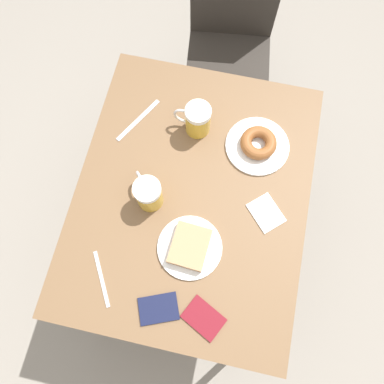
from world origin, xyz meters
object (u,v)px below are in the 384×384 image
Objects in this scene: chair at (231,36)px; napkin_folded at (266,213)px; fork at (102,279)px; knife at (138,120)px; beer_mug_left at (197,119)px; passport_far_edge at (204,318)px; passport_near_edge at (159,309)px; beer_mug_center at (148,194)px; plate_with_donut at (258,144)px; plate_with_cake at (190,247)px.

chair is 0.95m from napkin_folded.
fork and knife have the same top height.
beer_mug_left reaches higher than passport_far_edge.
fork is at bearing -86.71° from knife.
passport_far_edge is (0.15, 0.00, 0.00)m from passport_near_edge.
passport_far_edge is (0.27, -0.35, -0.06)m from beer_mug_center.
passport_near_edge is (0.12, -0.35, -0.06)m from beer_mug_center.
passport_near_edge is at bearing -13.87° from fork.
napkin_folded is at bearing 70.01° from passport_far_edge.
passport_near_edge is at bearing -108.85° from plate_with_donut.
plate_with_cake is at bearing 31.96° from fork.
beer_mug_center is 0.38m from passport_near_edge.
chair is 6.50× the size of beer_mug_left.
napkin_folded is at bearing 53.52° from passport_near_edge.
plate_with_donut reaches higher than passport_far_edge.
beer_mug_left is at bearing 71.83° from beer_mug_center.
fork is (-0.50, -0.34, -0.00)m from napkin_folded.
beer_mug_center reaches higher than plate_with_cake.
knife is (-0.53, 0.26, -0.00)m from napkin_folded.
plate_with_donut is (0.16, 0.42, 0.00)m from plate_with_cake.
napkin_folded is at bearing -25.70° from knife.
plate_with_donut is 0.64m from passport_far_edge.
beer_mug_center is at bearing 108.53° from passport_near_edge.
fork is (-0.42, -0.58, -0.02)m from plate_with_donut.
chair is 5.93× the size of passport_far_edge.
plate_with_cake is at bearing -55.48° from knife.
beer_mug_left is at bearing -100.50° from chair.
passport_far_edge is at bearing 1.24° from passport_near_edge.
napkin_folded is (0.27, -0.89, 0.20)m from chair.
plate_with_donut is 1.56× the size of napkin_folded.
knife is at bearing 110.46° from passport_near_edge.
napkin_folded is at bearing 5.32° from beer_mug_center.
chair is 5.32× the size of fork.
fork is at bearing 172.32° from passport_far_edge.
plate_with_cake is 0.52m from knife.
fork is (-0.26, -0.16, -0.02)m from plate_with_cake.
plate_with_donut is at bearing -6.50° from beer_mug_left.
passport_far_edge is at bearing -7.68° from fork.
chair is 1.08m from plate_with_cake.
plate_with_cake is at bearing -80.82° from beer_mug_left.
plate_with_donut is 1.39× the size of fork.
passport_near_edge is (0.21, -0.05, 0.00)m from fork.
beer_mug_left is 0.33m from beer_mug_center.
napkin_folded is 0.74× the size of knife.
passport_near_edge is (0.02, -0.66, -0.06)m from beer_mug_left.
passport_near_edge reaches higher than napkin_folded.
beer_mug_left is at bearing 138.42° from napkin_folded.
knife is at bearing 178.71° from plate_with_donut.
beer_mug_left is 0.64m from fork.
plate_with_cake is 1.59× the size of beer_mug_left.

